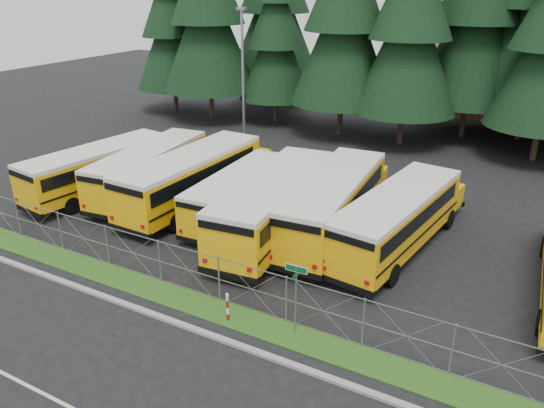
{
  "coord_description": "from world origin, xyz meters",
  "views": [
    {
      "loc": [
        9.57,
        -15.86,
        11.98
      ],
      "look_at": [
        -1.35,
        4.0,
        2.3
      ],
      "focal_mm": 35.0,
      "sensor_mm": 36.0,
      "label": 1
    }
  ],
  "objects": [
    {
      "name": "conifer_5",
      "position": [
        2.81,
        28.72,
        9.76
      ],
      "size": [
        8.82,
        8.82,
        19.51
      ],
      "primitive_type": null,
      "color": "black",
      "rests_on": "ground"
    },
    {
      "name": "curb",
      "position": [
        0.0,
        -3.1,
        0.06
      ],
      "size": [
        50.0,
        0.25,
        0.12
      ],
      "primitive_type": "cube",
      "color": "gray",
      "rests_on": "ground"
    },
    {
      "name": "bus_4",
      "position": [
        -1.85,
        5.5,
        1.58
      ],
      "size": [
        4.09,
        12.27,
        3.16
      ],
      "primitive_type": null,
      "rotation": [
        0.0,
        0.0,
        0.11
      ],
      "color": "#F3B407",
      "rests_on": "ground"
    },
    {
      "name": "conifer_2",
      "position": [
        -12.88,
        25.66,
        7.17
      ],
      "size": [
        6.48,
        6.48,
        14.33
      ],
      "primitive_type": null,
      "color": "black",
      "rests_on": "ground"
    },
    {
      "name": "conifer_11",
      "position": [
        -4.08,
        35.57,
        8.05
      ],
      "size": [
        7.28,
        7.28,
        16.11
      ],
      "primitive_type": null,
      "color": "black",
      "rests_on": "ground"
    },
    {
      "name": "bus_6",
      "position": [
        3.94,
        6.85,
        1.48
      ],
      "size": [
        4.11,
        11.57,
        2.97
      ],
      "primitive_type": null,
      "rotation": [
        0.0,
        0.0,
        -0.13
      ],
      "color": "#F3B407",
      "rests_on": "ground"
    },
    {
      "name": "grass_verge",
      "position": [
        0.0,
        -1.7,
        0.03
      ],
      "size": [
        50.0,
        1.4,
        0.06
      ],
      "primitive_type": "cube",
      "color": "#184614",
      "rests_on": "ground"
    },
    {
      "name": "bus_3",
      "position": [
        -4.58,
        6.53,
        1.29
      ],
      "size": [
        2.81,
        9.94,
        2.58
      ],
      "primitive_type": null,
      "rotation": [
        0.0,
        0.0,
        0.05
      ],
      "color": "#F3B407",
      "rests_on": "ground"
    },
    {
      "name": "bus_0",
      "position": [
        -13.62,
        5.49,
        1.44
      ],
      "size": [
        4.06,
        11.22,
        2.88
      ],
      "primitive_type": null,
      "rotation": [
        0.0,
        0.0,
        -0.14
      ],
      "color": "#F3B407",
      "rests_on": "ground"
    },
    {
      "name": "bus_2",
      "position": [
        -7.68,
        6.64,
        1.56
      ],
      "size": [
        3.15,
        11.95,
        3.11
      ],
      "primitive_type": null,
      "rotation": [
        0.0,
        0.0,
        -0.03
      ],
      "color": "#F3B407",
      "rests_on": "ground"
    },
    {
      "name": "conifer_3",
      "position": [
        -6.2,
        24.44,
        9.14
      ],
      "size": [
        8.26,
        8.26,
        18.27
      ],
      "primitive_type": null,
      "color": "black",
      "rests_on": "ground"
    },
    {
      "name": "chainlink_fence",
      "position": [
        0.0,
        -1.0,
        1.0
      ],
      "size": [
        44.0,
        0.1,
        2.0
      ],
      "primitive_type": null,
      "color": "gray",
      "rests_on": "ground"
    },
    {
      "name": "brick_building",
      "position": [
        6.0,
        40.0,
        3.0
      ],
      "size": [
        22.0,
        10.0,
        6.0
      ],
      "primitive_type": "cube",
      "color": "brown",
      "rests_on": "ground"
    },
    {
      "name": "conifer_10",
      "position": [
        -16.48,
        31.98,
        9.88
      ],
      "size": [
        8.93,
        8.93,
        19.75
      ],
      "primitive_type": null,
      "color": "black",
      "rests_on": "ground"
    },
    {
      "name": "striped_bollard",
      "position": [
        0.03,
        -1.98,
        0.6
      ],
      "size": [
        0.11,
        0.11,
        1.2
      ],
      "primitive_type": "cylinder",
      "color": "#B20C0C",
      "rests_on": "ground"
    },
    {
      "name": "bus_5",
      "position": [
        0.56,
        7.0,
        1.55
      ],
      "size": [
        3.61,
        12.0,
        3.1
      ],
      "primitive_type": null,
      "rotation": [
        0.0,
        0.0,
        0.07
      ],
      "color": "#F3B407",
      "rests_on": "ground"
    },
    {
      "name": "ground",
      "position": [
        0.0,
        0.0,
        0.0
      ],
      "size": [
        120.0,
        120.0,
        0.0
      ],
      "primitive_type": "plane",
      "color": "black",
      "rests_on": "ground"
    },
    {
      "name": "bus_1",
      "position": [
        -11.0,
        6.85,
        1.44
      ],
      "size": [
        3.76,
        11.17,
        2.87
      ],
      "primitive_type": null,
      "rotation": [
        0.0,
        0.0,
        0.11
      ],
      "color": "#F3B407",
      "rests_on": "ground"
    },
    {
      "name": "street_sign",
      "position": [
        2.58,
        -1.4,
        2.03
      ],
      "size": [
        0.84,
        0.55,
        2.81
      ],
      "color": "gray",
      "rests_on": "ground"
    },
    {
      "name": "conifer_1",
      "position": [
        -18.48,
        23.65,
        9.27
      ],
      "size": [
        8.39,
        8.39,
        18.54
      ],
      "primitive_type": null,
      "color": "black",
      "rests_on": "ground"
    },
    {
      "name": "conifer_4",
      "position": [
        -1.03,
        24.16,
        8.75
      ],
      "size": [
        7.91,
        7.91,
        17.5
      ],
      "primitive_type": null,
      "color": "black",
      "rests_on": "ground"
    },
    {
      "name": "light_standard",
      "position": [
        -11.02,
        17.21,
        5.5
      ],
      "size": [
        0.7,
        0.35,
        10.14
      ],
      "color": "gray",
      "rests_on": "ground"
    },
    {
      "name": "conifer_0",
      "position": [
        -23.46,
        24.72,
        7.75
      ],
      "size": [
        7.01,
        7.01,
        15.5
      ],
      "primitive_type": null,
      "color": "black",
      "rests_on": "ground"
    }
  ]
}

